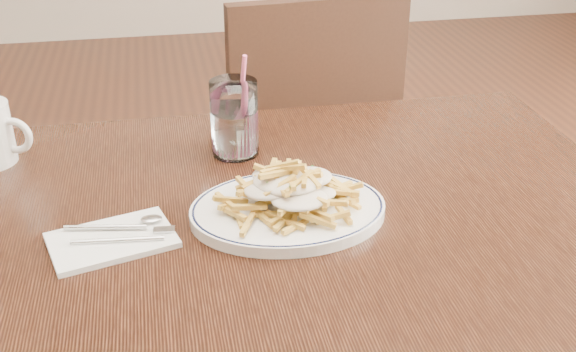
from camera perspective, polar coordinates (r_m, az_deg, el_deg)
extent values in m
cube|color=black|center=(1.14, -1.47, -3.49)|extent=(1.20, 0.80, 0.04)
cylinder|color=black|center=(1.78, 14.61, -6.22)|extent=(0.05, 0.05, 0.71)
cube|color=black|center=(1.99, 0.41, 1.41)|extent=(0.47, 0.47, 0.04)
cube|color=black|center=(1.72, 2.35, 6.27)|extent=(0.43, 0.09, 0.47)
cylinder|color=black|center=(2.30, 3.40, -1.17)|extent=(0.04, 0.04, 0.42)
cylinder|color=black|center=(2.22, -5.55, -2.49)|extent=(0.04, 0.04, 0.42)
cylinder|color=black|center=(2.01, 6.96, -6.00)|extent=(0.04, 0.04, 0.42)
cylinder|color=black|center=(1.91, -3.27, -7.81)|extent=(0.04, 0.04, 0.42)
torus|color=black|center=(1.10, 0.00, -2.52)|extent=(0.30, 0.30, 0.01)
ellipsoid|color=white|center=(1.08, 0.00, -0.25)|extent=(0.17, 0.15, 0.02)
cube|color=white|center=(1.08, -13.74, -4.94)|extent=(0.20, 0.16, 0.01)
cylinder|color=white|center=(1.28, -4.26, 4.58)|extent=(0.08, 0.08, 0.14)
cylinder|color=white|center=(1.29, -4.22, 3.51)|extent=(0.08, 0.08, 0.08)
cylinder|color=#EB5985|center=(1.28, -3.75, 5.91)|extent=(0.02, 0.05, 0.18)
torus|color=white|center=(1.33, -20.82, 2.99)|extent=(0.07, 0.03, 0.07)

